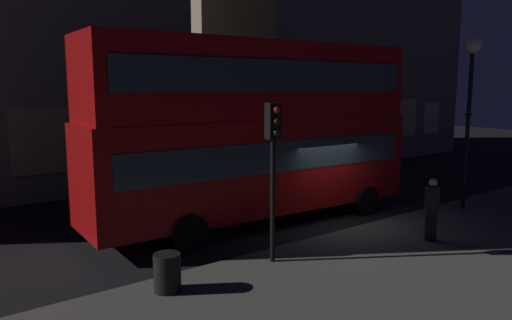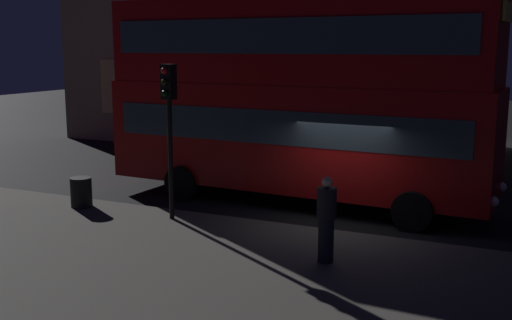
% 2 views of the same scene
% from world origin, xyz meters
% --- Properties ---
extents(ground_plane, '(80.00, 80.00, 0.00)m').
position_xyz_m(ground_plane, '(0.00, 0.00, 0.00)').
color(ground_plane, black).
extents(sidewalk_slab, '(44.00, 8.16, 0.12)m').
position_xyz_m(sidewalk_slab, '(0.00, -4.79, 0.06)').
color(sidewalk_slab, '#4C4944').
rests_on(sidewalk_slab, ground).
extents(building_plain_facade, '(15.80, 9.95, 19.43)m').
position_xyz_m(building_plain_facade, '(11.77, 12.52, 9.72)').
color(building_plain_facade, gray).
rests_on(building_plain_facade, ground).
extents(double_decker_bus, '(11.11, 3.31, 5.69)m').
position_xyz_m(double_decker_bus, '(-1.82, 1.81, 3.16)').
color(double_decker_bus, '#9E0C0C').
rests_on(double_decker_bus, ground).
extents(traffic_light_near_kerb, '(0.35, 0.38, 3.85)m').
position_xyz_m(traffic_light_near_kerb, '(-3.84, -1.50, 2.89)').
color(traffic_light_near_kerb, black).
rests_on(traffic_light_near_kerb, sidewalk_slab).
extents(street_lamp, '(0.57, 0.57, 5.88)m').
position_xyz_m(street_lamp, '(4.72, -1.54, 4.64)').
color(street_lamp, black).
rests_on(street_lamp, sidewalk_slab).
extents(pedestrian, '(0.39, 0.39, 1.75)m').
position_xyz_m(pedestrian, '(0.67, -2.89, 1.01)').
color(pedestrian, black).
rests_on(pedestrian, sidewalk_slab).
extents(litter_bin, '(0.57, 0.57, 0.80)m').
position_xyz_m(litter_bin, '(-6.68, -1.50, 0.52)').
color(litter_bin, black).
rests_on(litter_bin, sidewalk_slab).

